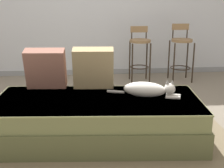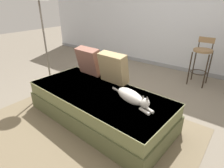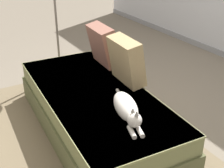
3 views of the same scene
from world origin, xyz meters
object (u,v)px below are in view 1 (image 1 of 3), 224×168
Objects in this scene: throw_pillow_corner at (46,69)px; bar_stool_near_window at (140,48)px; cat at (148,90)px; couch at (98,119)px; throw_pillow_middle at (93,68)px; bar_stool_by_doorway at (181,49)px.

throw_pillow_corner is 0.49× the size of bar_stool_near_window.
couch is at bearing -176.79° from cat.
couch is 4.71× the size of throw_pillow_corner.
throw_pillow_middle is 0.48× the size of bar_stool_by_doorway.
throw_pillow_middle is at bearing -130.82° from bar_stool_by_doorway.
bar_stool_by_doorway is at bearing 49.18° from throw_pillow_middle.
bar_stool_near_window is (1.30, 1.68, -0.09)m from throw_pillow_corner.
throw_pillow_middle is (0.50, -0.03, 0.00)m from throw_pillow_corner.
bar_stool_near_window is at bearing 65.15° from throw_pillow_middle.
throw_pillow_middle is at bearing 147.61° from cat.
couch is 0.56m from throw_pillow_middle.
cat is 0.80× the size of bar_stool_near_window.
cat is at bearing -97.40° from bar_stool_near_window.
bar_stool_near_window is at bearing 52.33° from throw_pillow_corner.
throw_pillow_middle is 2.27m from bar_stool_by_doorway.
throw_pillow_middle is (-0.03, 0.36, 0.43)m from couch.
throw_pillow_corner reaches higher than couch.
bar_stool_near_window is (0.27, 2.05, 0.05)m from cat.
bar_stool_by_doorway reaches higher than throw_pillow_middle.
bar_stool_near_window is (0.79, 1.71, -0.10)m from throw_pillow_middle.
couch is 0.57m from cat.
throw_pillow_middle is 1.89m from bar_stool_near_window.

